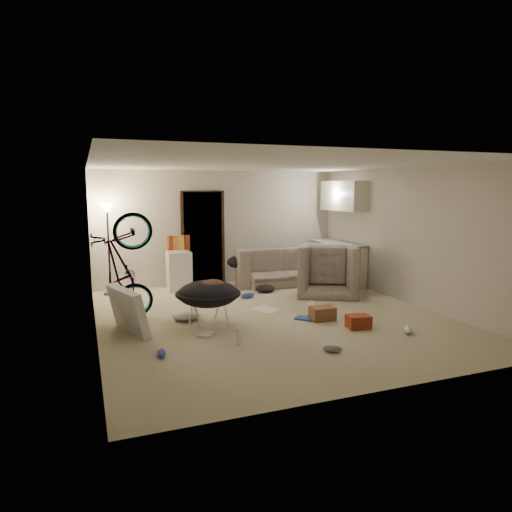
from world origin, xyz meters
name	(u,v)px	position (x,y,z in m)	size (l,w,h in m)	color
floor	(271,317)	(0.00, 0.00, -0.01)	(5.50, 6.00, 0.02)	#B7AF8D
ceiling	(272,163)	(0.00, 0.00, 2.51)	(5.50, 6.00, 0.02)	white
wall_back	(220,227)	(0.00, 3.01, 1.25)	(5.50, 0.02, 2.50)	beige
wall_front	(387,275)	(0.00, -3.01, 1.25)	(5.50, 0.02, 2.50)	beige
wall_left	(92,250)	(-2.76, 0.00, 1.25)	(0.02, 6.00, 2.50)	beige
wall_right	(410,236)	(2.76, 0.00, 1.25)	(0.02, 6.00, 2.50)	beige
doorway	(203,239)	(-0.40, 2.97, 1.02)	(0.85, 0.10, 2.04)	black
door_trim	(203,239)	(-0.40, 2.94, 1.02)	(0.97, 0.04, 2.10)	#351F12
floor_lamp	(108,230)	(-2.40, 2.65, 1.31)	(0.28, 0.28, 1.81)	black
kitchen_counter	(337,264)	(2.43, 2.00, 0.44)	(0.60, 1.50, 0.88)	beige
counter_top	(337,243)	(2.43, 2.00, 0.90)	(0.64, 1.54, 0.04)	gray
kitchen_uppers	(344,196)	(2.56, 2.00, 1.95)	(0.38, 1.40, 0.65)	beige
sofa	(280,270)	(1.23, 2.45, 0.31)	(2.11, 0.82, 0.62)	#384039
armchair	(327,274)	(1.75, 1.26, 0.38)	(1.16, 1.01, 0.76)	#384039
bicycle	(124,293)	(-2.30, 0.62, 0.47)	(0.62, 1.78, 0.94)	black
book_asset	(237,346)	(-0.99, -1.18, 0.01)	(0.18, 0.25, 0.02)	maroon
mini_fridge	(179,271)	(-1.03, 2.55, 0.41)	(0.48, 0.48, 0.82)	white
snack_box_0	(170,243)	(-1.20, 2.55, 1.00)	(0.10, 0.07, 0.30)	maroon
snack_box_1	(176,243)	(-1.08, 2.55, 1.00)	(0.10, 0.07, 0.30)	orange
snack_box_2	(182,243)	(-0.96, 2.55, 1.00)	(0.10, 0.07, 0.30)	gold
snack_box_3	(187,242)	(-0.84, 2.55, 1.00)	(0.10, 0.07, 0.30)	maroon
saucer_chair	(208,300)	(-1.11, -0.14, 0.42)	(1.01, 1.01, 0.71)	silver
hoodie	(212,287)	(-1.06, -0.17, 0.63)	(0.48, 0.40, 0.22)	#4A2A19
sofa_drape	(239,262)	(0.28, 2.45, 0.54)	(0.56, 0.46, 0.28)	black
tv_box	(128,310)	(-2.30, 0.01, 0.33)	(0.12, 1.01, 0.67)	silver
drink_case_a	(322,313)	(0.70, -0.47, 0.11)	(0.38, 0.27, 0.22)	brown
drink_case_b	(358,322)	(1.01, -1.04, 0.10)	(0.34, 0.25, 0.20)	maroon
juicer	(311,308)	(0.73, -0.02, 0.09)	(0.16, 0.16, 0.23)	silver
newspaper	(267,309)	(0.10, 0.45, 0.00)	(0.39, 0.51, 0.01)	silver
book_blue	(305,318)	(0.46, -0.33, 0.01)	(0.22, 0.30, 0.03)	#3046B0
book_white	(206,334)	(-1.25, -0.53, 0.01)	(0.20, 0.26, 0.02)	silver
shoe_0	(248,295)	(0.08, 1.36, 0.05)	(0.30, 0.12, 0.11)	#3046B0
shoe_2	(161,353)	(-2.01, -1.17, 0.05)	(0.25, 0.10, 0.09)	#3046B0
shoe_3	(333,349)	(0.11, -1.81, 0.05)	(0.25, 0.10, 0.09)	slate
shoe_4	(408,330)	(1.56, -1.50, 0.05)	(0.28, 0.11, 0.10)	white
clothes_lump_b	(265,289)	(0.60, 1.74, 0.06)	(0.43, 0.37, 0.13)	black
clothes_lump_c	(186,315)	(-1.36, 0.34, 0.07)	(0.47, 0.40, 0.15)	silver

